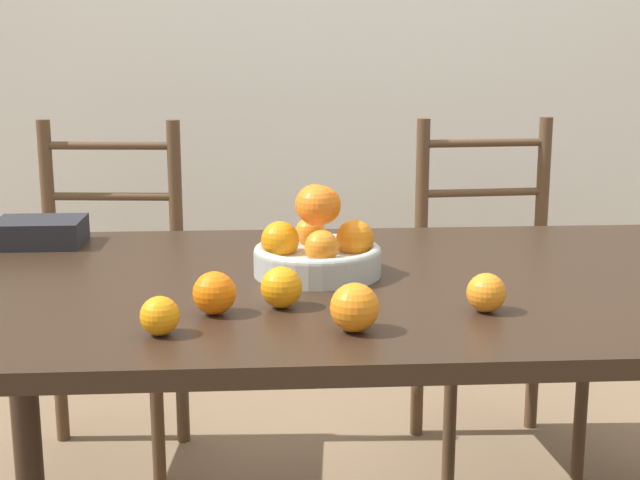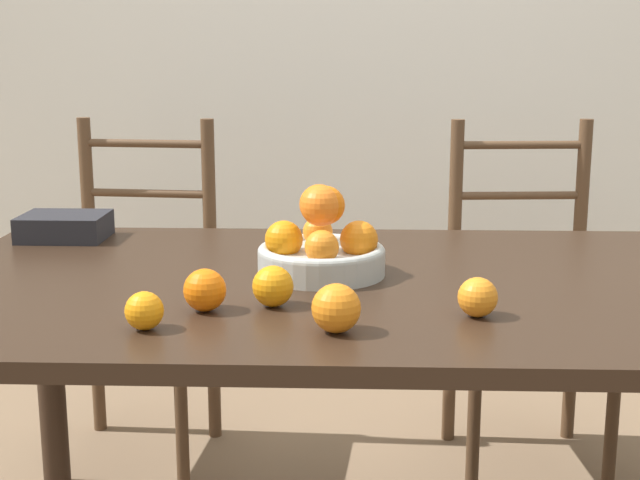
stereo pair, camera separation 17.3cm
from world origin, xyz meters
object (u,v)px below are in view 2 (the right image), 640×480
at_px(chair_left, 137,301).
at_px(chair_right, 526,305).
at_px(orange_loose_3, 205,290).
at_px(orange_loose_0, 273,286).
at_px(orange_loose_1, 336,308).
at_px(book_stack, 65,227).
at_px(fruit_bowl, 321,245).
at_px(orange_loose_4, 144,311).
at_px(orange_loose_2, 478,297).

relative_size(chair_left, chair_right, 1.00).
distance_m(orange_loose_3, chair_right, 1.29).
distance_m(orange_loose_0, orange_loose_1, 0.19).
distance_m(chair_right, book_stack, 1.31).
relative_size(fruit_bowl, orange_loose_4, 4.04).
xyz_separation_m(fruit_bowl, chair_right, (0.57, 0.73, -0.34)).
height_order(chair_right, book_stack, chair_right).
xyz_separation_m(fruit_bowl, orange_loose_3, (-0.20, -0.26, -0.02)).
distance_m(orange_loose_3, orange_loose_4, 0.14).
xyz_separation_m(orange_loose_1, orange_loose_4, (-0.32, 0.00, -0.01)).
relative_size(fruit_bowl, chair_left, 0.26).
xyz_separation_m(orange_loose_4, book_stack, (-0.36, 0.70, -0.00)).
distance_m(orange_loose_1, chair_left, 1.30).
relative_size(fruit_bowl, orange_loose_2, 3.76).
bearing_deg(orange_loose_2, orange_loose_3, 177.94).
distance_m(fruit_bowl, chair_left, 0.99).
bearing_deg(book_stack, orange_loose_4, -62.95).
height_order(orange_loose_4, chair_left, chair_left).
xyz_separation_m(orange_loose_0, chair_left, (-0.49, 0.96, -0.31)).
xyz_separation_m(orange_loose_3, orange_loose_4, (-0.08, -0.11, -0.01)).
height_order(orange_loose_4, book_stack, orange_loose_4).
distance_m(orange_loose_2, chair_left, 1.36).
xyz_separation_m(chair_left, chair_right, (1.14, 0.00, 0.00)).
bearing_deg(fruit_bowl, orange_loose_0, -109.01).
bearing_deg(fruit_bowl, book_stack, 152.86).
height_order(orange_loose_0, orange_loose_4, orange_loose_0).
height_order(orange_loose_3, chair_right, chair_right).
height_order(orange_loose_0, orange_loose_2, orange_loose_0).
xyz_separation_m(orange_loose_3, chair_right, (0.77, 0.99, -0.31)).
distance_m(fruit_bowl, orange_loose_1, 0.38).
distance_m(orange_loose_2, chair_right, 1.10).
xyz_separation_m(fruit_bowl, orange_loose_0, (-0.08, -0.23, -0.03)).
bearing_deg(chair_right, book_stack, -165.56).
relative_size(fruit_bowl, orange_loose_1, 3.20).
height_order(orange_loose_1, book_stack, orange_loose_1).
xyz_separation_m(orange_loose_4, chair_left, (-0.29, 1.10, -0.31)).
height_order(orange_loose_0, chair_left, chair_left).
bearing_deg(chair_right, fruit_bowl, -132.11).
bearing_deg(book_stack, chair_right, 18.73).
bearing_deg(chair_right, orange_loose_2, -110.27).
bearing_deg(orange_loose_0, orange_loose_1, -51.16).
bearing_deg(fruit_bowl, orange_loose_2, -44.90).
xyz_separation_m(orange_loose_2, orange_loose_4, (-0.56, -0.09, -0.00)).
bearing_deg(orange_loose_3, chair_left, 110.50).
relative_size(orange_loose_2, chair_right, 0.07).
bearing_deg(book_stack, fruit_bowl, -27.14).
distance_m(chair_left, chair_right, 1.14).
distance_m(orange_loose_2, book_stack, 1.10).
distance_m(orange_loose_1, chair_right, 1.27).
relative_size(orange_loose_1, chair_right, 0.08).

